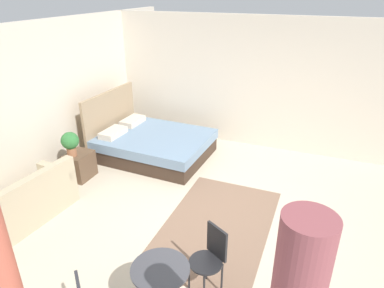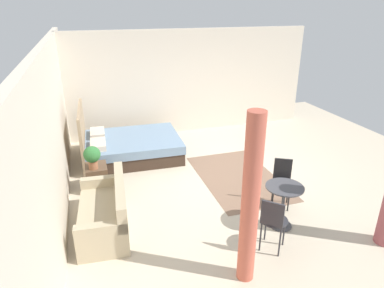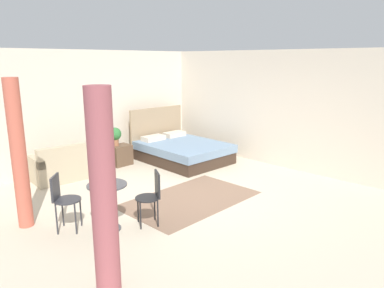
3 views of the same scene
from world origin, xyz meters
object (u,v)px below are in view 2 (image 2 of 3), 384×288
at_px(bed, 129,146).
at_px(cafe_chair_near_window, 273,220).
at_px(potted_plant, 92,156).
at_px(cafe_chair_near_couch, 282,178).
at_px(nightstand, 97,177).
at_px(couch, 106,214).
at_px(balcony_table, 283,199).

distance_m(bed, cafe_chair_near_window, 4.16).
height_order(bed, potted_plant, bed).
bearing_deg(potted_plant, cafe_chair_near_window, -137.17).
xyz_separation_m(potted_plant, cafe_chair_near_couch, (-1.42, -3.10, -0.24)).
distance_m(bed, nightstand, 1.51).
relative_size(bed, nightstand, 4.54).
relative_size(potted_plant, cafe_chair_near_couch, 0.52).
distance_m(couch, potted_plant, 1.32).
bearing_deg(nightstand, bed, -31.11).
relative_size(couch, cafe_chair_near_couch, 1.86).
xyz_separation_m(balcony_table, cafe_chair_near_window, (-0.48, 0.46, 0.04)).
bearing_deg(balcony_table, nightstand, 52.31).
xyz_separation_m(cafe_chair_near_window, cafe_chair_near_couch, (1.06, -0.79, -0.03)).
bearing_deg(couch, bed, -15.30).
bearing_deg(cafe_chair_near_window, couch, 60.28).
relative_size(cafe_chair_near_window, cafe_chair_near_couch, 1.02).
height_order(couch, balcony_table, couch).
xyz_separation_m(couch, potted_plant, (1.23, 0.11, 0.47)).
height_order(bed, balcony_table, bed).
relative_size(bed, potted_plant, 5.04).
distance_m(balcony_table, cafe_chair_near_couch, 0.67).
xyz_separation_m(nightstand, cafe_chair_near_window, (-2.59, -2.26, 0.29)).
bearing_deg(cafe_chair_near_couch, potted_plant, 65.33).
relative_size(nightstand, balcony_table, 0.68).
bearing_deg(balcony_table, cafe_chair_near_window, 135.95).
height_order(nightstand, cafe_chair_near_couch, cafe_chair_near_couch).
height_order(couch, potted_plant, potted_plant).
xyz_separation_m(bed, cafe_chair_near_couch, (-2.82, -2.27, 0.24)).
distance_m(nightstand, potted_plant, 0.52).
distance_m(couch, cafe_chair_near_couch, 3.01).
bearing_deg(cafe_chair_near_window, balcony_table, -44.05).
height_order(bed, cafe_chair_near_window, bed).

